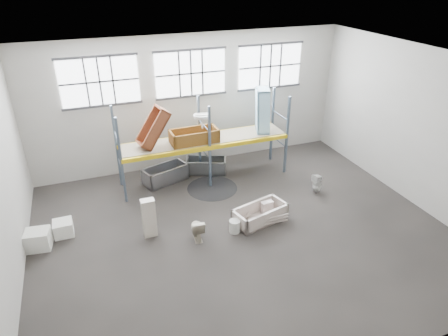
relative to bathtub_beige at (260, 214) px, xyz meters
name	(u,v)px	position (x,y,z in m)	size (l,w,h in m)	color
floor	(241,232)	(-0.74, -0.29, -0.30)	(12.00, 10.00, 0.10)	#47403D
ceiling	(246,61)	(-0.74, -0.29, 4.80)	(12.00, 10.00, 0.10)	silver
wall_back	(191,102)	(-0.74, 4.76, 2.25)	(12.00, 0.10, 5.00)	#B0ACA3
wall_front	(363,280)	(-0.74, -5.34, 2.25)	(12.00, 0.10, 5.00)	#A39F96
wall_right	(418,127)	(5.31, -0.29, 2.25)	(0.10, 10.00, 5.00)	#B3AFA5
window_left	(100,82)	(-3.94, 4.65, 3.35)	(2.60, 0.04, 1.60)	white
window_mid	(191,73)	(-0.74, 4.65, 3.35)	(2.60, 0.04, 1.60)	white
window_right	(270,66)	(2.46, 4.65, 3.35)	(2.60, 0.04, 1.60)	white
rack_upright_la	(121,162)	(-3.74, 2.61, 1.25)	(0.08, 0.08, 3.00)	slate
rack_upright_lb	(117,147)	(-3.74, 3.81, 1.25)	(0.08, 0.08, 3.00)	slate
rack_upright_ma	(210,148)	(-0.74, 2.61, 1.25)	(0.08, 0.08, 3.00)	slate
rack_upright_mb	(199,135)	(-0.74, 3.81, 1.25)	(0.08, 0.08, 3.00)	slate
rack_upright_ra	(287,136)	(2.26, 2.61, 1.25)	(0.08, 0.08, 3.00)	slate
rack_upright_rb	(272,125)	(2.26, 3.81, 1.25)	(0.08, 0.08, 3.00)	slate
rack_beam_front	(210,148)	(-0.74, 2.61, 1.25)	(6.00, 0.10, 0.14)	yellow
rack_beam_back	(199,135)	(-0.74, 3.81, 1.25)	(6.00, 0.10, 0.14)	yellow
shelf_deck	(204,139)	(-0.74, 3.21, 1.33)	(5.90, 1.10, 0.03)	gray
wet_patch	(212,188)	(-0.74, 2.41, -0.25)	(1.80, 1.80, 0.00)	black
bathtub_beige	(260,214)	(0.00, 0.00, 0.00)	(1.68, 0.79, 0.50)	beige
cistern_spare	(267,207)	(0.36, 0.25, 0.03)	(0.38, 0.18, 0.36)	beige
sink_in_tub	(242,215)	(-0.49, 0.24, -0.09)	(0.47, 0.47, 0.16)	beige
toilet_beige	(197,229)	(-2.09, -0.16, 0.09)	(0.38, 0.66, 0.68)	beige
cistern_tall	(149,218)	(-3.34, 0.47, 0.36)	(0.39, 0.25, 1.21)	beige
toilet_white	(317,183)	(2.60, 0.87, 0.10)	(0.31, 0.32, 0.69)	white
steel_tub_left	(165,174)	(-2.18, 3.51, 0.04)	(1.59, 0.74, 0.58)	#ADAFB6
steel_tub_right	(206,165)	(-0.55, 3.67, 0.03)	(1.51, 0.70, 0.55)	#94979A
rust_tub_flat	(194,136)	(-1.15, 3.07, 1.57)	(1.65, 0.77, 0.46)	brown
rust_tub_tilted	(153,128)	(-2.53, 3.16, 2.05)	(1.43, 0.67, 0.40)	brown
sink_on_shelf	(202,128)	(-0.85, 3.05, 1.85)	(0.58, 0.45, 0.52)	silver
blue_tub_upright	(263,110)	(1.49, 3.17, 2.15)	(1.62, 0.76, 0.45)	#A4DCF7
bucket	(235,226)	(-0.95, -0.25, -0.05)	(0.33, 0.33, 0.39)	silver
carton_near	(38,240)	(-6.39, 0.99, 0.03)	(0.65, 0.56, 0.56)	white
carton_far	(63,228)	(-5.73, 1.39, -0.02)	(0.54, 0.54, 0.45)	white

